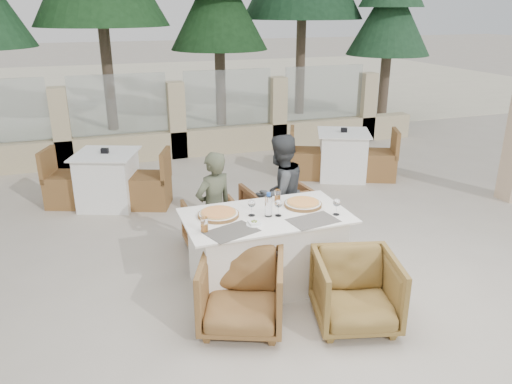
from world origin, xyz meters
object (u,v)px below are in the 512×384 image
object	(u,v)px
diner_right	(280,193)
bg_table_b	(342,155)
armchair_far_left	(212,226)
armchair_far_right	(277,212)
water_bottle	(269,204)
wine_glass_centre	(252,207)
pizza_left	(218,214)
beer_glass_right	(278,196)
wine_glass_corner	(337,206)
beer_glass_left	(204,225)
armchair_near_left	(242,292)
bg_table_a	(108,180)
olive_dish	(254,223)
pizza_right	(303,204)
dining_table	(266,250)
diner_left	(214,208)
armchair_near_right	(356,291)
wine_glass_near	(278,207)

from	to	relation	value
diner_right	bg_table_b	xyz separation A→B (m)	(1.92, 2.05, -0.29)
armchair_far_left	armchair_far_right	world-z (taller)	armchair_far_right
water_bottle	wine_glass_centre	xyz separation A→B (m)	(-0.15, 0.06, -0.03)
water_bottle	pizza_left	bearing A→B (deg)	161.37
wine_glass_centre	beer_glass_right	bearing A→B (deg)	36.11
wine_glass_corner	beer_glass_left	bearing A→B (deg)	178.28
armchair_near_left	bg_table_a	world-z (taller)	bg_table_a
wine_glass_corner	water_bottle	bearing A→B (deg)	163.95
wine_glass_corner	armchair_far_right	xyz separation A→B (m)	(-0.13, 1.20, -0.53)
wine_glass_centre	beer_glass_right	distance (m)	0.46
water_bottle	armchair_far_right	world-z (taller)	water_bottle
olive_dish	pizza_left	bearing A→B (deg)	130.29
pizza_right	armchair_far_left	world-z (taller)	pizza_right
dining_table	diner_left	size ratio (longest dim) A/B	1.27
armchair_near_right	bg_table_b	xyz separation A→B (m)	(1.84, 3.66, 0.06)
beer_glass_left	armchair_far_left	size ratio (longest dim) A/B	0.22
beer_glass_left	beer_glass_right	bearing A→B (deg)	28.39
wine_glass_near	armchair_far_right	bearing A→B (deg)	68.73
armchair_far_left	bg_table_a	distance (m)	2.07
beer_glass_right	olive_dish	size ratio (longest dim) A/B	1.13
olive_dish	diner_left	bearing A→B (deg)	101.07
pizza_right	water_bottle	size ratio (longest dim) A/B	1.58
wine_glass_centre	diner_left	world-z (taller)	diner_left
armchair_near_right	diner_right	xyz separation A→B (m)	(-0.08, 1.61, 0.35)
bg_table_b	armchair_far_left	bearing A→B (deg)	-122.09
wine_glass_centre	olive_dish	distance (m)	0.23
water_bottle	olive_dish	world-z (taller)	water_bottle
pizza_right	diner_right	bearing A→B (deg)	89.50
pizza_right	bg_table_b	size ratio (longest dim) A/B	0.23
water_bottle	bg_table_a	size ratio (longest dim) A/B	0.15
armchair_far_right	pizza_left	bearing A→B (deg)	36.51
beer_glass_right	bg_table_b	size ratio (longest dim) A/B	0.08
pizza_right	armchair_far_left	xyz separation A→B (m)	(-0.74, 0.88, -0.51)
armchair_near_left	water_bottle	bearing A→B (deg)	73.09
armchair_far_left	diner_left	xyz separation A→B (m)	(-0.05, -0.33, 0.35)
diner_left	armchair_far_left	bearing A→B (deg)	-120.47
dining_table	pizza_right	distance (m)	0.60
beer_glass_left	pizza_left	bearing A→B (deg)	54.79
armchair_far_left	pizza_right	bearing A→B (deg)	129.63
wine_glass_centre	armchair_far_right	bearing A→B (deg)	55.92
water_bottle	wine_glass_centre	size ratio (longest dim) A/B	1.31
water_bottle	bg_table_a	xyz separation A→B (m)	(-1.36, 2.80, -0.51)
pizza_right	olive_dish	distance (m)	0.68
beer_glass_right	armchair_near_right	bearing A→B (deg)	-76.60
beer_glass_left	armchair_far_right	distance (m)	1.72
pizza_left	diner_left	world-z (taller)	diner_left
pizza_right	dining_table	bearing A→B (deg)	-167.53
beer_glass_right	armchair_near_left	xyz separation A→B (m)	(-0.67, -0.88, -0.50)
dining_table	beer_glass_left	size ratio (longest dim) A/B	11.96
dining_table	wine_glass_centre	xyz separation A→B (m)	(-0.14, 0.03, 0.48)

